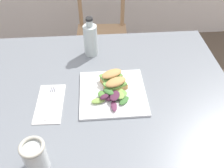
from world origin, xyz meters
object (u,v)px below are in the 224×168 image
Objects in this scene: fork_on_napkin at (51,100)px; bottle_cold_brew at (91,41)px; dining_table at (104,108)px; chair_wooden_far at (102,34)px; sandwich_half_front at (116,84)px; sandwich_half_back at (112,76)px; mason_jar_iced_tea at (36,157)px; plate_lunch at (113,93)px.

bottle_cold_brew is at bearing 61.22° from fork_on_napkin.
chair_wooden_far is (0.03, 0.93, -0.16)m from dining_table.
sandwich_half_back is (-0.01, 0.06, 0.00)m from sandwich_half_front.
chair_wooden_far is at bearing 91.46° from sandwich_half_front.
bottle_cold_brew is (-0.05, 0.27, 0.20)m from dining_table.
fork_on_napkin is 1.54× the size of mason_jar_iced_tea.
fork_on_napkin is 0.31m from mason_jar_iced_tea.
dining_table is 1.34× the size of chair_wooden_far.
plate_lunch is at bearing 4.74° from fork_on_napkin.
dining_table is 0.18m from sandwich_half_front.
sandwich_half_front is 1.00× the size of sandwich_half_back.
bottle_cold_brew is at bearing 106.15° from plate_lunch.
bottle_cold_brew reaches higher than fork_on_napkin.
plate_lunch is (0.01, -0.97, 0.30)m from chair_wooden_far.
plate_lunch is (0.04, -0.04, 0.13)m from dining_table.
mason_jar_iced_tea is at bearing -106.56° from bottle_cold_brew.
chair_wooden_far is 1.07m from fork_on_napkin.
plate_lunch reaches higher than dining_table.
dining_table is at bearing -91.84° from chair_wooden_far.
mason_jar_iced_tea is at bearing -91.53° from fork_on_napkin.
bottle_cold_brew is (0.18, 0.32, 0.07)m from fork_on_napkin.
chair_wooden_far is 1.36m from mason_jar_iced_tea.
fork_on_napkin is at bearing -160.67° from sandwich_half_back.
fork_on_napkin is at bearing -104.42° from chair_wooden_far.
plate_lunch is at bearing -89.36° from chair_wooden_far.
sandwich_half_front is at bearing 7.78° from fork_on_napkin.
dining_table is 0.47m from mason_jar_iced_tea.
bottle_cold_brew is at bearing 99.93° from dining_table.
bottle_cold_brew reaches higher than mason_jar_iced_tea.
sandwich_half_front and sandwich_half_back have the same top height.
chair_wooden_far is at bearing 78.51° from mason_jar_iced_tea.
mason_jar_iced_tea reaches higher than dining_table.
dining_table is 10.56× the size of sandwich_half_front.
sandwich_half_front is at bearing -19.51° from dining_table.
sandwich_half_front reaches higher than dining_table.
fork_on_napkin is 0.38m from bottle_cold_brew.
bottle_cold_brew reaches higher than dining_table.
dining_table is 9.65× the size of mason_jar_iced_tea.
mason_jar_iced_tea is at bearing -101.49° from chair_wooden_far.
bottle_cold_brew is (-0.09, 0.23, 0.04)m from sandwich_half_back.
mason_jar_iced_tea is (-0.27, -0.40, 0.02)m from sandwich_half_back.
sandwich_half_back reaches higher than dining_table.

